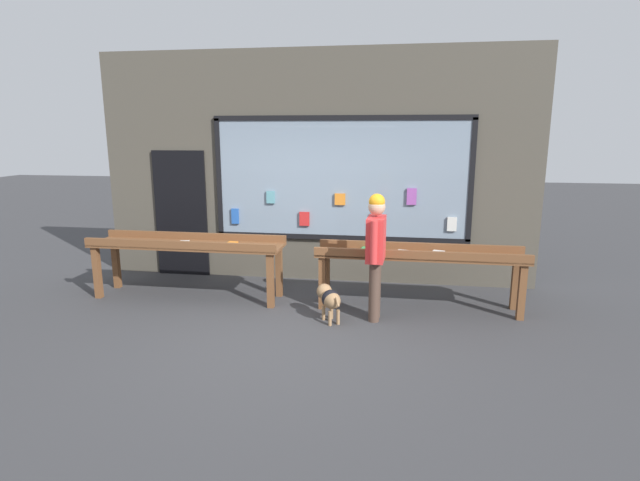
% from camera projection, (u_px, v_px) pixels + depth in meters
% --- Properties ---
extents(ground_plane, '(40.00, 40.00, 0.00)m').
position_uv_depth(ground_plane, '(282.00, 333.00, 6.07)').
color(ground_plane, '#38383A').
extents(shopfront_facade, '(7.00, 0.29, 3.66)m').
position_uv_depth(shopfront_facade, '(314.00, 169.00, 7.99)').
color(shopfront_facade, '#4C473D').
rests_on(shopfront_facade, ground_plane).
extents(display_table_left, '(2.81, 0.68, 0.91)m').
position_uv_depth(display_table_left, '(187.00, 248.00, 7.25)').
color(display_table_left, brown).
rests_on(display_table_left, ground_plane).
extents(display_table_right, '(2.81, 0.58, 0.88)m').
position_uv_depth(display_table_right, '(419.00, 259.00, 6.76)').
color(display_table_right, brown).
rests_on(display_table_right, ground_plane).
extents(person_browsing, '(0.24, 0.66, 1.65)m').
position_uv_depth(person_browsing, '(376.00, 248.00, 6.32)').
color(person_browsing, '#4C382D').
rests_on(person_browsing, ground_plane).
extents(small_dog, '(0.40, 0.51, 0.45)m').
position_uv_depth(small_dog, '(329.00, 298.00, 6.40)').
color(small_dog, '#99724C').
rests_on(small_dog, ground_plane).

